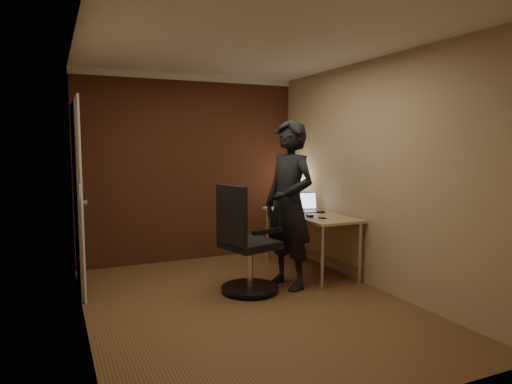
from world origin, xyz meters
TOP-DOWN VIEW (x-y plane):
  - room at (-0.27, 1.54)m, footprint 4.00×4.00m
  - desk at (1.25, 0.77)m, footprint 0.60×1.50m
  - desk_lamp at (1.27, 1.44)m, footprint 0.22×0.22m
  - laptop at (1.22, 0.95)m, footprint 0.38×0.32m
  - mouse at (1.02, 0.50)m, footprint 0.08×0.11m
  - phone at (1.11, 0.37)m, footprint 0.08×0.12m
  - wallet at (1.32, 0.75)m, footprint 0.12×0.13m
  - office_chair at (0.10, 0.30)m, footprint 0.63×0.71m
  - person at (0.64, 0.32)m, footprint 0.60×0.76m

SIDE VIEW (x-z plane):
  - office_chair at x=0.10m, z-range -0.07..1.07m
  - desk at x=1.25m, z-range 0.24..0.97m
  - phone at x=1.11m, z-range 0.73..0.74m
  - wallet at x=1.32m, z-range 0.73..0.75m
  - mouse at x=1.02m, z-range 0.73..0.76m
  - laptop at x=1.22m, z-range 0.68..0.91m
  - person at x=0.64m, z-range 0.00..1.84m
  - desk_lamp at x=1.27m, z-range 0.88..1.41m
  - room at x=-0.27m, z-range -0.63..3.37m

